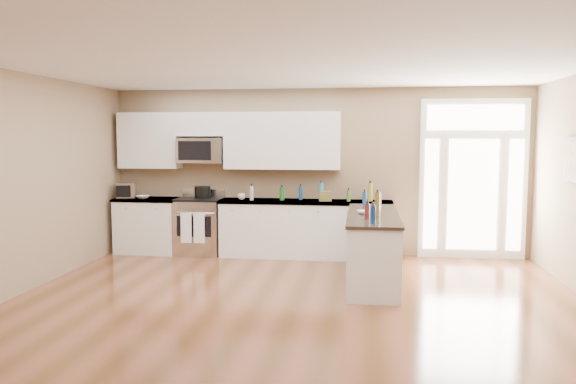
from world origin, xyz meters
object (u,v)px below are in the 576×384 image
Objects in this scene: stockpot at (203,192)px; toaster_oven at (127,191)px; peninsula_cabinet at (373,250)px; kitchen_range at (199,226)px.

toaster_oven reaches higher than stockpot.
peninsula_cabinet is 3.24m from kitchen_range.
toaster_oven is (-4.16, 1.39, 0.64)m from peninsula_cabinet.
peninsula_cabinet is 2.15× the size of kitchen_range.
peninsula_cabinet is at bearing -26.56° from kitchen_range.
kitchen_range is 3.48× the size of toaster_oven.
kitchen_range is at bearing -12.48° from toaster_oven.
peninsula_cabinet is 8.44× the size of stockpot.
toaster_oven reaches higher than peninsula_cabinet.
toaster_oven reaches higher than kitchen_range.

